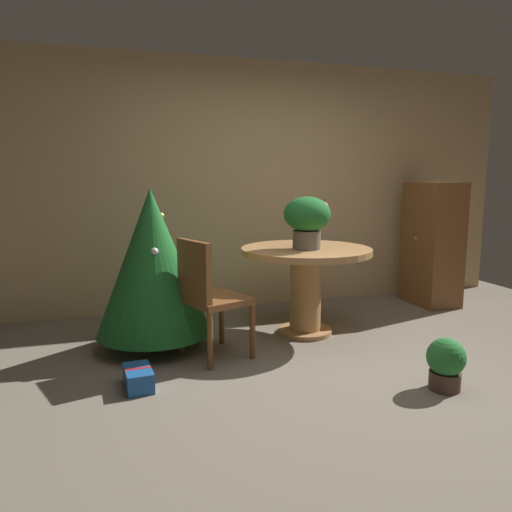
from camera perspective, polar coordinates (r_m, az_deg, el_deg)
The scene contains 9 objects.
ground_plane at distance 3.57m, azimuth 10.41°, elevation -13.91°, with size 6.60×6.60×0.00m, color #756B5B.
back_wall_panel at distance 5.33m, azimuth -0.19°, elevation 8.17°, with size 6.00×0.10×2.60m, color tan.
round_dining_table at distance 4.36m, azimuth 5.81°, elevation -1.97°, with size 1.15×1.15×0.78m.
flower_vase at distance 4.21m, azimuth 5.97°, elevation 4.40°, with size 0.40×0.40×0.45m.
wooden_chair_left_near at distance 3.76m, azimuth -5.72°, elevation -4.20°, with size 0.56×0.59×0.93m.
holiday_tree at distance 4.03m, azimuth -11.98°, elevation -0.66°, with size 0.93×0.93×1.31m.
gift_box_blue at distance 3.45m, azimuth -13.54°, elevation -13.65°, with size 0.19×0.31×0.14m.
wooden_cabinet at distance 5.71m, azimuth 19.80°, elevation 1.34°, with size 0.43×0.62×1.34m.
potted_plant at distance 3.52m, azimuth 21.22°, elevation -11.49°, with size 0.25×0.25×0.35m.
Camera 1 is at (-1.54, -2.91, 1.38)m, focal length 34.37 mm.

